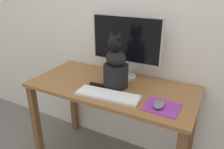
# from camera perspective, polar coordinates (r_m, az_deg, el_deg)

# --- Properties ---
(wall_back) EXTENTS (7.00, 0.04, 2.50)m
(wall_back) POSITION_cam_1_polar(r_m,az_deg,el_deg) (1.71, 5.08, 17.22)
(wall_back) COLOR silver
(wall_back) RESTS_ON ground_plane
(desk) EXTENTS (1.20, 0.57, 0.73)m
(desk) POSITION_cam_1_polar(r_m,az_deg,el_deg) (1.64, -0.07, -6.60)
(desk) COLOR brown
(desk) RESTS_ON ground_plane
(monitor) EXTENTS (0.55, 0.17, 0.47)m
(monitor) POSITION_cam_1_polar(r_m,az_deg,el_deg) (1.64, 3.63, 8.27)
(monitor) COLOR #B2B2B7
(monitor) RESTS_ON desk
(keyboard) EXTENTS (0.43, 0.17, 0.02)m
(keyboard) POSITION_cam_1_polar(r_m,az_deg,el_deg) (1.42, -1.15, -5.39)
(keyboard) COLOR silver
(keyboard) RESTS_ON desk
(mousepad_right) EXTENTS (0.21, 0.19, 0.00)m
(mousepad_right) POSITION_cam_1_polar(r_m,az_deg,el_deg) (1.35, 12.95, -8.26)
(mousepad_right) COLOR purple
(mousepad_right) RESTS_ON desk
(computer_mouse_right) EXTENTS (0.07, 0.10, 0.03)m
(computer_mouse_right) POSITION_cam_1_polar(r_m,az_deg,el_deg) (1.34, 12.18, -7.64)
(computer_mouse_right) COLOR slate
(computer_mouse_right) RESTS_ON mousepad_right
(cat) EXTENTS (0.28, 0.21, 0.40)m
(cat) POSITION_cam_1_polar(r_m,az_deg,el_deg) (1.51, 0.98, 2.00)
(cat) COLOR black
(cat) RESTS_ON desk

